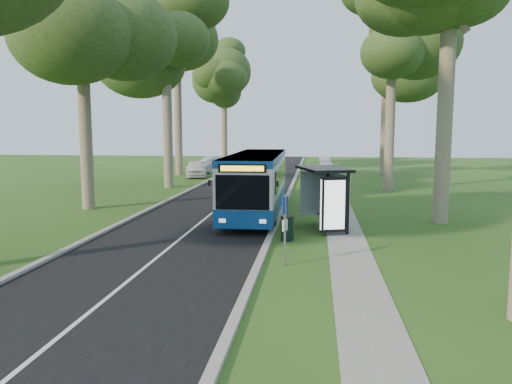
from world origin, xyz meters
TOP-DOWN VIEW (x-y plane):
  - ground at (0.00, 0.00)m, footprint 120.00×120.00m
  - road at (-3.50, 10.00)m, footprint 7.00×100.00m
  - kerb_east at (0.00, 10.00)m, footprint 0.25×100.00m
  - kerb_west at (-7.00, 10.00)m, footprint 0.25×100.00m
  - centre_line at (-3.50, 10.00)m, footprint 0.12×100.00m
  - footpath at (3.00, 10.00)m, footprint 1.50×100.00m
  - bus at (-1.22, 7.54)m, footprint 2.63×11.58m
  - bus_stop_sign at (0.82, -2.14)m, footprint 0.17×0.30m
  - bus_shelter at (2.23, 3.50)m, footprint 2.53×3.47m
  - litter_bin at (0.69, 1.47)m, footprint 0.54×0.54m
  - car_white at (-8.90, 26.05)m, footprint 2.83×4.80m
  - car_silver at (-8.56, 30.99)m, footprint 3.16×4.87m
  - tree_west_c at (-9.00, 18.00)m, footprint 5.20×5.20m
  - tree_west_d at (-11.00, 28.00)m, footprint 5.20×5.20m
  - tree_west_e at (-8.50, 38.00)m, footprint 5.20×5.20m
  - tree_east_c at (6.80, 18.00)m, footprint 5.20×5.20m
  - tree_east_d at (8.00, 30.00)m, footprint 5.20×5.20m

SIDE VIEW (x-z plane):
  - ground at x=0.00m, z-range 0.00..0.00m
  - road at x=-3.50m, z-range 0.00..0.02m
  - footpath at x=3.00m, z-range 0.00..0.02m
  - centre_line at x=-3.50m, z-range 0.02..0.02m
  - kerb_east at x=0.00m, z-range 0.00..0.12m
  - kerb_west at x=-7.00m, z-range 0.00..0.12m
  - litter_bin at x=0.69m, z-range 0.01..0.95m
  - car_silver at x=-8.56m, z-range 0.00..1.52m
  - car_white at x=-8.90m, z-range 0.00..1.53m
  - bus_stop_sign at x=0.82m, z-range 0.30..2.56m
  - bus at x=-1.22m, z-range 0.05..3.11m
  - bus_shelter at x=2.23m, z-range 0.55..3.23m
  - tree_west_e at x=-8.50m, z-range 3.30..16.97m
  - tree_east_c at x=6.80m, z-range 3.55..18.26m
  - tree_east_d at x=8.00m, z-range 3.56..18.34m
  - tree_west_c at x=-9.00m, z-range 3.72..19.19m
  - tree_west_d at x=-11.00m, z-range 3.92..20.24m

